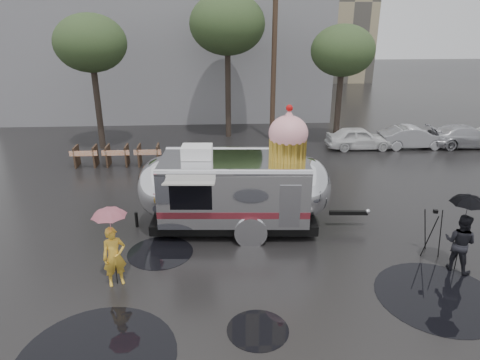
{
  "coord_description": "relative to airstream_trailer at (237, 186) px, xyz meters",
  "views": [
    {
      "loc": [
        -0.83,
        -10.03,
        6.91
      ],
      "look_at": [
        -0.02,
        3.19,
        1.74
      ],
      "focal_mm": 32.0,
      "sensor_mm": 36.0,
      "label": 1
    }
  ],
  "objects": [
    {
      "name": "ground",
      "position": [
        0.12,
        -3.17,
        -1.53
      ],
      "size": [
        120.0,
        120.0,
        0.0
      ],
      "primitive_type": "plane",
      "color": "black",
      "rests_on": "ground"
    },
    {
      "name": "barricade_row",
      "position": [
        -5.43,
        6.79,
        -1.01
      ],
      "size": [
        4.3,
        0.8,
        1.0
      ],
      "color": "#473323",
      "rests_on": "ground"
    },
    {
      "name": "grey_building",
      "position": [
        -3.88,
        20.83,
        4.97
      ],
      "size": [
        22.0,
        12.0,
        13.0
      ],
      "primitive_type": "cube",
      "color": "slate",
      "rests_on": "ground"
    },
    {
      "name": "puddles",
      "position": [
        0.09,
        -4.62,
        -1.52
      ],
      "size": [
        11.73,
        7.06,
        0.01
      ],
      "color": "black",
      "rests_on": "ground"
    },
    {
      "name": "airstream_trailer",
      "position": [
        0.0,
        0.0,
        0.0
      ],
      "size": [
        8.08,
        3.21,
        4.36
      ],
      "rotation": [
        0.0,
        0.0,
        -0.06
      ],
      "color": "silver",
      "rests_on": "ground"
    },
    {
      "name": "tripod",
      "position": [
        5.77,
        -2.14,
        -0.64
      ],
      "size": [
        0.59,
        0.62,
        1.51
      ],
      "rotation": [
        0.0,
        0.0,
        -0.18
      ],
      "color": "black",
      "rests_on": "ground"
    },
    {
      "name": "utility_pole",
      "position": [
        2.62,
        10.83,
        3.09
      ],
      "size": [
        1.6,
        0.28,
        9.0
      ],
      "color": "#473323",
      "rests_on": "ground"
    },
    {
      "name": "umbrella_pink",
      "position": [
        -3.46,
        -3.13,
        0.4
      ],
      "size": [
        1.11,
        1.11,
        2.31
      ],
      "color": "pink",
      "rests_on": "ground"
    },
    {
      "name": "tree_mid",
      "position": [
        0.12,
        11.83,
        4.81
      ],
      "size": [
        4.2,
        4.2,
        8.03
      ],
      "color": "#382D26",
      "rests_on": "ground"
    },
    {
      "name": "tree_left",
      "position": [
        -6.88,
        9.83,
        3.96
      ],
      "size": [
        3.64,
        3.64,
        6.95
      ],
      "color": "#382D26",
      "rests_on": "ground"
    },
    {
      "name": "person_left",
      "position": [
        -3.46,
        -3.13,
        -0.68
      ],
      "size": [
        0.72,
        0.61,
        1.7
      ],
      "primitive_type": "imported",
      "rotation": [
        0.0,
        0.0,
        0.4
      ],
      "color": "yellow",
      "rests_on": "ground"
    },
    {
      "name": "umbrella_black",
      "position": [
        6.15,
        -3.0,
        0.43
      ],
      "size": [
        1.19,
        1.19,
        2.36
      ],
      "color": "black",
      "rests_on": "ground"
    },
    {
      "name": "person_right",
      "position": [
        6.15,
        -3.0,
        -0.66
      ],
      "size": [
        0.91,
        0.92,
        1.74
      ],
      "primitive_type": "imported",
      "rotation": [
        0.0,
        0.0,
        2.33
      ],
      "color": "black",
      "rests_on": "ground"
    },
    {
      "name": "tree_right",
      "position": [
        6.12,
        9.83,
        3.53
      ],
      "size": [
        3.36,
        3.36,
        6.42
      ],
      "color": "#382D26",
      "rests_on": "ground"
    },
    {
      "name": "parked_cars",
      "position": [
        11.9,
        8.83,
        -0.81
      ],
      "size": [
        13.2,
        1.9,
        1.5
      ],
      "color": "silver",
      "rests_on": "ground"
    }
  ]
}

